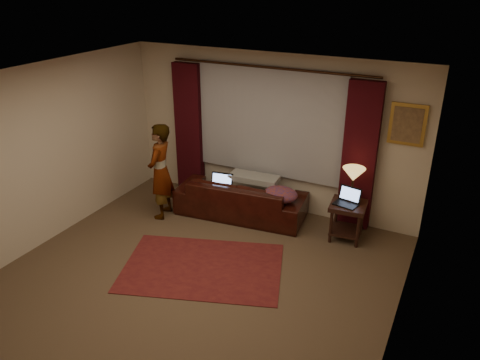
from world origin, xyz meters
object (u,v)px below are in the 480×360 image
laptop_sofa (220,184)px  person (161,171)px  end_table (347,221)px  tiffany_lamp (353,185)px  laptop_table (347,197)px  sofa (241,191)px

laptop_sofa → person: 0.97m
end_table → tiffany_lamp: tiffany_lamp is taller
laptop_table → laptop_sofa: bearing=-165.0°
laptop_sofa → tiffany_lamp: bearing=-1.2°
end_table → person: size_ratio=0.37×
laptop_sofa → laptop_table: size_ratio=1.10×
laptop_table → tiffany_lamp: bearing=88.1°
sofa → laptop_table: sofa is taller
laptop_table → end_table: bearing=70.7°
laptop_table → person: size_ratio=0.23×
sofa → person: size_ratio=1.34×
laptop_sofa → tiffany_lamp: 2.12m
end_table → laptop_table: laptop_table is taller
end_table → laptop_table: (-0.03, -0.05, 0.42)m
sofa → tiffany_lamp: bearing=178.5°
end_table → tiffany_lamp: (0.01, 0.11, 0.56)m
laptop_table → person: person is taller
laptop_sofa → person: (-0.83, -0.44, 0.23)m
sofa → end_table: sofa is taller
laptop_sofa → end_table: laptop_sofa is taller
end_table → person: person is taller
tiffany_lamp → end_table: bearing=-93.6°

